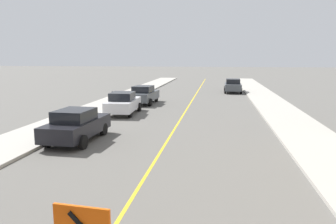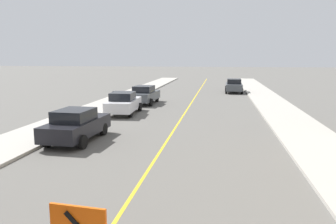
{
  "view_description": "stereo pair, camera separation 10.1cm",
  "coord_description": "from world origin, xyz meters",
  "px_view_note": "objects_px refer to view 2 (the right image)",
  "views": [
    {
      "loc": [
        2.4,
        10.46,
        4.05
      ],
      "look_at": [
        -0.36,
        28.39,
        1.0
      ],
      "focal_mm": 35.0,
      "sensor_mm": 36.0,
      "label": 1
    },
    {
      "loc": [
        2.5,
        10.47,
        4.05
      ],
      "look_at": [
        -0.36,
        28.39,
        1.0
      ],
      "focal_mm": 35.0,
      "sensor_mm": 36.0,
      "label": 2
    }
  ],
  "objects_px": {
    "parked_car_curb_mid": "(124,103)",
    "parked_car_curb_near": "(76,125)",
    "parked_car_opposite_side": "(234,86)",
    "parking_meter_far_curb": "(113,96)",
    "parked_car_curb_far": "(144,95)"
  },
  "relations": [
    {
      "from": "parked_car_opposite_side",
      "to": "parking_meter_far_curb",
      "type": "xyz_separation_m",
      "value": [
        -9.86,
        -13.76,
        0.25
      ]
    },
    {
      "from": "parked_car_curb_near",
      "to": "parked_car_curb_far",
      "type": "bearing_deg",
      "value": 91.21
    },
    {
      "from": "parked_car_curb_far",
      "to": "parked_car_curb_near",
      "type": "bearing_deg",
      "value": -88.12
    },
    {
      "from": "parked_car_curb_mid",
      "to": "parked_car_curb_far",
      "type": "relative_size",
      "value": 1.0
    },
    {
      "from": "parked_car_curb_near",
      "to": "parked_car_opposite_side",
      "type": "xyz_separation_m",
      "value": [
        8.41,
        23.72,
        0.0
      ]
    },
    {
      "from": "parked_car_curb_mid",
      "to": "parking_meter_far_curb",
      "type": "xyz_separation_m",
      "value": [
        -1.48,
        2.16,
        0.25
      ]
    },
    {
      "from": "parking_meter_far_curb",
      "to": "parked_car_curb_mid",
      "type": "bearing_deg",
      "value": -55.46
    },
    {
      "from": "parked_car_curb_near",
      "to": "parked_car_opposite_side",
      "type": "bearing_deg",
      "value": 73.05
    },
    {
      "from": "parked_car_opposite_side",
      "to": "parking_meter_far_curb",
      "type": "bearing_deg",
      "value": -125.24
    },
    {
      "from": "parked_car_opposite_side",
      "to": "parking_meter_far_curb",
      "type": "distance_m",
      "value": 16.93
    },
    {
      "from": "parked_car_curb_mid",
      "to": "parking_meter_far_curb",
      "type": "relative_size",
      "value": 3.4
    },
    {
      "from": "parked_car_curb_mid",
      "to": "parked_car_curb_near",
      "type": "bearing_deg",
      "value": -93.45
    },
    {
      "from": "parked_car_curb_near",
      "to": "parked_car_curb_far",
      "type": "xyz_separation_m",
      "value": [
        0.31,
        13.15,
        0.0
      ]
    },
    {
      "from": "parked_car_curb_mid",
      "to": "parked_car_opposite_side",
      "type": "xyz_separation_m",
      "value": [
        8.38,
        15.92,
        0.0
      ]
    },
    {
      "from": "parked_car_curb_near",
      "to": "parked_car_opposite_side",
      "type": "height_order",
      "value": "same"
    }
  ]
}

